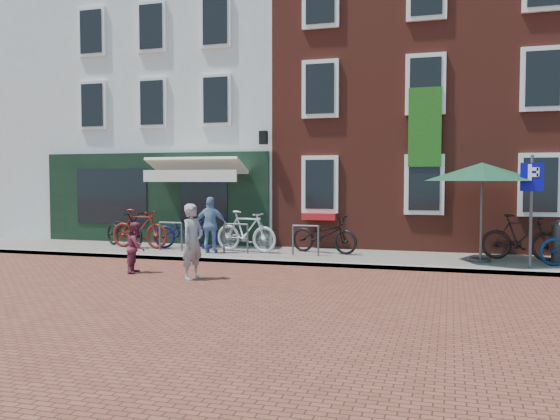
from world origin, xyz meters
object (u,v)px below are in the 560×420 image
(parking_sign, at_px, (531,194))
(bicycle_3, at_px, (246,231))
(woman, at_px, (193,242))
(cafe_person, at_px, (211,225))
(bicycle_5, at_px, (521,237))
(boy, at_px, (136,247))
(bicycle_1, at_px, (140,229))
(parasol, at_px, (482,168))
(bicycle_4, at_px, (324,234))
(bicycle_2, at_px, (186,231))
(bicycle_0, at_px, (125,229))

(parking_sign, xyz_separation_m, bicycle_3, (-7.31, 0.94, -1.13))
(woman, bearing_deg, cafe_person, 33.08)
(woman, xyz_separation_m, bicycle_5, (7.01, 4.39, -0.13))
(boy, distance_m, bicycle_3, 3.83)
(woman, height_order, bicycle_1, woman)
(parking_sign, xyz_separation_m, parasol, (-1.05, 0.76, 0.61))
(bicycle_4, bearing_deg, parasol, -83.37)
(boy, distance_m, bicycle_1, 4.04)
(woman, bearing_deg, boy, 90.58)
(bicycle_1, distance_m, bicycle_2, 1.40)
(parking_sign, height_order, bicycle_1, parking_sign)
(parasol, relative_size, cafe_person, 1.78)
(boy, bearing_deg, bicycle_5, -79.21)
(parasol, height_order, bicycle_1, parasol)
(bicycle_1, distance_m, bicycle_3, 3.35)
(cafe_person, bearing_deg, bicycle_2, -42.19)
(woman, relative_size, bicycle_3, 0.84)
(boy, xyz_separation_m, cafe_person, (0.54, 3.06, 0.30))
(bicycle_0, bearing_deg, woman, -106.90)
(bicycle_3, bearing_deg, cafe_person, 132.13)
(cafe_person, bearing_deg, boy, 70.96)
(bicycle_1, bearing_deg, cafe_person, -95.81)
(parking_sign, relative_size, bicycle_0, 1.31)
(boy, height_order, bicycle_1, bicycle_1)
(bicycle_2, relative_size, bicycle_3, 1.03)
(bicycle_2, height_order, bicycle_3, bicycle_3)
(bicycle_0, relative_size, bicycle_1, 1.03)
(parasol, bearing_deg, bicycle_2, 177.11)
(boy, relative_size, bicycle_2, 0.59)
(bicycle_0, height_order, bicycle_3, bicycle_3)
(parasol, distance_m, woman, 7.32)
(bicycle_4, bearing_deg, bicycle_3, 113.97)
(bicycle_1, bearing_deg, parking_sign, -90.03)
(boy, xyz_separation_m, bicycle_3, (1.39, 3.57, 0.09))
(bicycle_5, bearing_deg, bicycle_0, 99.19)
(parking_sign, bearing_deg, bicycle_5, 92.43)
(cafe_person, bearing_deg, bicycle_5, 177.20)
(bicycle_3, bearing_deg, parasol, -80.37)
(parking_sign, bearing_deg, woman, -156.50)
(parasol, xyz_separation_m, bicycle_4, (-4.09, 0.55, -1.80))
(bicycle_3, bearing_deg, boy, 169.98)
(bicycle_0, bearing_deg, bicycle_5, -61.20)
(woman, distance_m, bicycle_2, 4.79)
(parasol, bearing_deg, bicycle_3, 178.32)
(boy, distance_m, bicycle_0, 4.57)
(boy, height_order, bicycle_0, boy)
(bicycle_1, bearing_deg, bicycle_5, -82.98)
(parasol, height_order, bicycle_2, parasol)
(parasol, bearing_deg, parking_sign, -35.82)
(bicycle_0, bearing_deg, cafe_person, -74.55)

